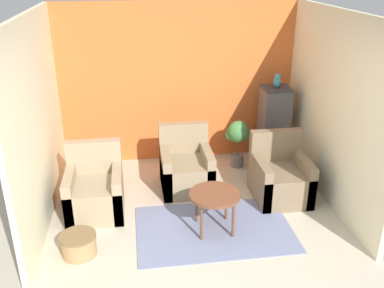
% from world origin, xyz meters
% --- Properties ---
extents(ground_plane, '(20.00, 20.00, 0.00)m').
position_xyz_m(ground_plane, '(0.00, 0.00, 0.00)').
color(ground_plane, beige).
rests_on(ground_plane, ground).
extents(wall_back_accent, '(3.83, 0.06, 2.54)m').
position_xyz_m(wall_back_accent, '(0.00, 3.08, 1.27)').
color(wall_back_accent, orange).
rests_on(wall_back_accent, ground_plane).
extents(wall_left, '(0.06, 3.05, 2.54)m').
position_xyz_m(wall_left, '(-1.89, 1.52, 1.27)').
color(wall_left, beige).
rests_on(wall_left, ground_plane).
extents(wall_right, '(0.06, 3.05, 2.54)m').
position_xyz_m(wall_right, '(1.89, 1.52, 1.27)').
color(wall_right, beige).
rests_on(wall_right, ground_plane).
extents(area_rug, '(1.92, 1.26, 0.01)m').
position_xyz_m(area_rug, '(0.18, 0.87, 0.01)').
color(area_rug, slate).
rests_on(area_rug, ground_plane).
extents(coffee_table, '(0.62, 0.62, 0.52)m').
position_xyz_m(coffee_table, '(0.18, 0.87, 0.46)').
color(coffee_table, brown).
rests_on(coffee_table, ground_plane).
extents(armchair_left, '(0.72, 0.79, 0.90)m').
position_xyz_m(armchair_left, '(-1.29, 1.52, 0.30)').
color(armchair_left, '#9E896B').
rests_on(armchair_left, ground_plane).
extents(armchair_right, '(0.72, 0.79, 0.90)m').
position_xyz_m(armchair_right, '(1.24, 1.53, 0.30)').
color(armchair_right, '#7A664C').
rests_on(armchair_right, ground_plane).
extents(armchair_middle, '(0.72, 0.79, 0.90)m').
position_xyz_m(armchair_middle, '(-0.02, 2.00, 0.30)').
color(armchair_middle, '#8E7A5B').
rests_on(armchair_middle, ground_plane).
extents(birdcage, '(0.55, 0.55, 1.28)m').
position_xyz_m(birdcage, '(1.47, 2.61, 0.61)').
color(birdcage, '#353539').
rests_on(birdcage, ground_plane).
extents(parrot, '(0.10, 0.19, 0.23)m').
position_xyz_m(parrot, '(1.47, 2.61, 1.39)').
color(parrot, teal).
rests_on(parrot, birdcage).
extents(potted_plant, '(0.38, 0.35, 0.77)m').
position_xyz_m(potted_plant, '(0.89, 2.57, 0.52)').
color(potted_plant, '#66605B').
rests_on(potted_plant, ground_plane).
extents(wicker_basket, '(0.41, 0.41, 0.25)m').
position_xyz_m(wicker_basket, '(-1.43, 0.62, 0.14)').
color(wicker_basket, '#A37F51').
rests_on(wicker_basket, ground_plane).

